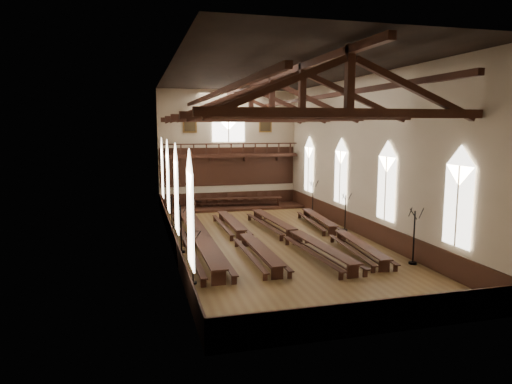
# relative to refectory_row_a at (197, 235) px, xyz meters

# --- Properties ---
(ground) EXTENTS (26.00, 26.00, 0.00)m
(ground) POSITION_rel_refectory_row_a_xyz_m (4.52, -0.19, -0.60)
(ground) COLOR brown
(ground) RESTS_ON ground
(room_walls) EXTENTS (26.00, 26.00, 26.00)m
(room_walls) POSITION_rel_refectory_row_a_xyz_m (4.52, -0.19, 5.86)
(room_walls) COLOR #BAA78D
(room_walls) RESTS_ON ground
(wainscot_band) EXTENTS (12.00, 26.00, 1.20)m
(wainscot_band) POSITION_rel_refectory_row_a_xyz_m (4.52, -0.19, 0.00)
(wainscot_band) COLOR #32190F
(wainscot_band) RESTS_ON ground
(side_windows) EXTENTS (11.85, 19.80, 4.50)m
(side_windows) POSITION_rel_refectory_row_a_xyz_m (4.52, -0.19, 3.14)
(side_windows) COLOR white
(side_windows) RESTS_ON room_walls
(end_window) EXTENTS (2.80, 0.12, 3.80)m
(end_window) POSITION_rel_refectory_row_a_xyz_m (4.52, 12.71, 6.62)
(end_window) COLOR white
(end_window) RESTS_ON room_walls
(minstrels_gallery) EXTENTS (11.80, 1.24, 3.70)m
(minstrels_gallery) POSITION_rel_refectory_row_a_xyz_m (4.52, 12.47, 3.31)
(minstrels_gallery) COLOR #341910
(minstrels_gallery) RESTS_ON room_walls
(portraits) EXTENTS (7.75, 0.09, 1.45)m
(portraits) POSITION_rel_refectory_row_a_xyz_m (4.52, 12.71, 6.50)
(portraits) COLOR brown
(portraits) RESTS_ON room_walls
(roof_trusses) EXTENTS (11.70, 25.70, 2.80)m
(roof_trusses) POSITION_rel_refectory_row_a_xyz_m (4.52, -0.19, 7.62)
(roof_trusses) COLOR #341910
(roof_trusses) RESTS_ON room_walls
(refectory_row_a) EXTENTS (1.68, 15.07, 0.82)m
(refectory_row_a) POSITION_rel_refectory_row_a_xyz_m (0.00, 0.00, 0.00)
(refectory_row_a) COLOR #341910
(refectory_row_a) RESTS_ON ground
(refectory_row_b) EXTENTS (1.43, 13.98, 0.70)m
(refectory_row_b) POSITION_rel_refectory_row_a_xyz_m (2.74, -0.37, -0.08)
(refectory_row_b) COLOR #341910
(refectory_row_b) RESTS_ON ground
(refectory_row_c) EXTENTS (1.95, 14.54, 0.76)m
(refectory_row_c) POSITION_rel_refectory_row_a_xyz_m (5.71, -0.89, -0.05)
(refectory_row_c) COLOR #341910
(refectory_row_c) RESTS_ON ground
(refectory_row_d) EXTENTS (1.94, 13.88, 0.68)m
(refectory_row_d) POSITION_rel_refectory_row_a_xyz_m (8.60, -0.77, -0.10)
(refectory_row_d) COLOR #341910
(refectory_row_d) RESTS_ON ground
(dais) EXTENTS (11.40, 2.85, 0.19)m
(dais) POSITION_rel_refectory_row_a_xyz_m (4.90, 11.21, -0.50)
(dais) COLOR #32190F
(dais) RESTS_ON ground
(high_table) EXTENTS (7.66, 1.84, 0.71)m
(high_table) POSITION_rel_refectory_row_a_xyz_m (4.90, 11.21, 0.20)
(high_table) COLOR #341910
(high_table) RESTS_ON dais
(high_chairs) EXTENTS (6.77, 0.47, 0.99)m
(high_chairs) POSITION_rel_refectory_row_a_xyz_m (4.90, 11.96, 0.13)
(high_chairs) COLOR #341910
(high_chairs) RESTS_ON dais
(candelabrum_left_near) EXTENTS (0.71, 0.70, 2.37)m
(candelabrum_left_near) POSITION_rel_refectory_row_a_xyz_m (-1.03, -6.65, 0.12)
(candelabrum_left_near) COLOR black
(candelabrum_left_near) RESTS_ON ground
(candelabrum_left_mid) EXTENTS (0.84, 0.79, 2.78)m
(candelabrum_left_mid) POSITION_rel_refectory_row_a_xyz_m (-1.03, -1.44, 0.24)
(candelabrum_left_mid) COLOR black
(candelabrum_left_mid) RESTS_ON ground
(candelabrum_left_far) EXTENTS (0.66, 0.71, 2.34)m
(candelabrum_left_far) POSITION_rel_refectory_row_a_xyz_m (-1.03, 5.15, 0.11)
(candelabrum_left_far) COLOR black
(candelabrum_left_far) RESTS_ON ground
(candelabrum_right_near) EXTENTS (0.86, 0.85, 2.89)m
(candelabrum_right_near) POSITION_rel_refectory_row_a_xyz_m (10.07, -6.56, 0.28)
(candelabrum_right_near) COLOR black
(candelabrum_right_near) RESTS_ON ground
(candelabrum_right_mid) EXTENTS (0.76, 0.73, 2.52)m
(candelabrum_right_mid) POSITION_rel_refectory_row_a_xyz_m (10.07, 1.20, 0.17)
(candelabrum_right_mid) COLOR black
(candelabrum_right_mid) RESTS_ON ground
(candelabrum_right_far) EXTENTS (0.83, 0.77, 2.72)m
(candelabrum_right_far) POSITION_rel_refectory_row_a_xyz_m (10.07, 6.95, 0.23)
(candelabrum_right_far) COLOR black
(candelabrum_right_far) RESTS_ON ground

